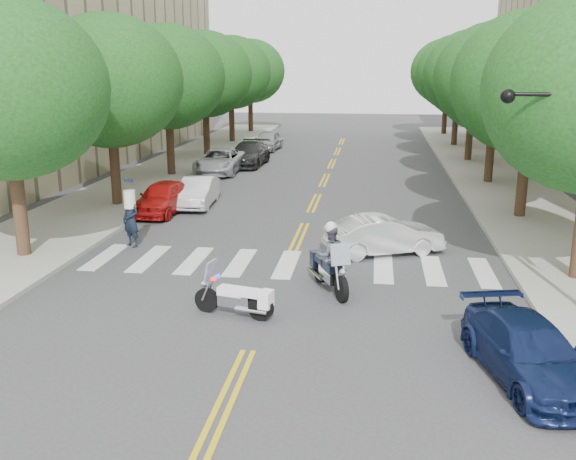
% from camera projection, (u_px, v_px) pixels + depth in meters
% --- Properties ---
extents(ground, '(140.00, 140.00, 0.00)m').
position_uv_depth(ground, '(248.00, 351.00, 14.57)').
color(ground, '#38383A').
rests_on(ground, ground).
extents(sidewalk_left, '(5.00, 60.00, 0.15)m').
position_uv_depth(sidewalk_left, '(160.00, 175.00, 36.87)').
color(sidewalk_left, '#9E9991').
rests_on(sidewalk_left, ground).
extents(sidewalk_right, '(5.00, 60.00, 0.15)m').
position_uv_depth(sidewalk_right, '(501.00, 183.00, 34.41)').
color(sidewalk_right, '#9E9991').
rests_on(sidewalk_right, ground).
extents(tree_l_0, '(6.40, 6.40, 8.45)m').
position_uv_depth(tree_l_0, '(6.00, 89.00, 20.05)').
color(tree_l_0, '#382316').
rests_on(tree_l_0, ground).
extents(tree_l_1, '(6.40, 6.40, 8.45)m').
position_uv_depth(tree_l_1, '(109.00, 81.00, 27.72)').
color(tree_l_1, '#382316').
rests_on(tree_l_1, ground).
extents(tree_l_2, '(6.40, 6.40, 8.45)m').
position_uv_depth(tree_l_2, '(167.00, 77.00, 35.39)').
color(tree_l_2, '#382316').
rests_on(tree_l_2, ground).
extents(tree_l_3, '(6.40, 6.40, 8.45)m').
position_uv_depth(tree_l_3, '(205.00, 74.00, 43.06)').
color(tree_l_3, '#382316').
rests_on(tree_l_3, ground).
extents(tree_l_4, '(6.40, 6.40, 8.45)m').
position_uv_depth(tree_l_4, '(231.00, 73.00, 50.73)').
color(tree_l_4, '#382316').
rests_on(tree_l_4, ground).
extents(tree_l_5, '(6.40, 6.40, 8.45)m').
position_uv_depth(tree_l_5, '(250.00, 71.00, 58.40)').
color(tree_l_5, '#382316').
rests_on(tree_l_5, ground).
extents(tree_r_1, '(6.40, 6.40, 8.45)m').
position_uv_depth(tree_r_1, '(532.00, 83.00, 25.44)').
color(tree_r_1, '#382316').
rests_on(tree_r_1, ground).
extents(tree_r_2, '(6.40, 6.40, 8.45)m').
position_uv_depth(tree_r_2, '(496.00, 78.00, 33.11)').
color(tree_r_2, '#382316').
rests_on(tree_r_2, ground).
extents(tree_r_3, '(6.40, 6.40, 8.45)m').
position_uv_depth(tree_r_3, '(474.00, 75.00, 40.78)').
color(tree_r_3, '#382316').
rests_on(tree_r_3, ground).
extents(tree_r_4, '(6.40, 6.40, 8.45)m').
position_uv_depth(tree_r_4, '(458.00, 73.00, 48.45)').
color(tree_r_4, '#382316').
rests_on(tree_r_4, ground).
extents(tree_r_5, '(6.40, 6.40, 8.45)m').
position_uv_depth(tree_r_5, '(447.00, 72.00, 56.12)').
color(tree_r_5, '#382316').
rests_on(tree_r_5, ground).
extents(motorcycle_police, '(1.29, 2.38, 2.05)m').
position_uv_depth(motorcycle_police, '(330.00, 260.00, 18.25)').
color(motorcycle_police, black).
rests_on(motorcycle_police, ground).
extents(motorcycle_parked, '(2.18, 0.86, 1.42)m').
position_uv_depth(motorcycle_parked, '(240.00, 299.00, 16.41)').
color(motorcycle_parked, black).
rests_on(motorcycle_parked, ground).
extents(officer_standing, '(0.85, 0.74, 1.95)m').
position_uv_depth(officer_standing, '(131.00, 220.00, 22.59)').
color(officer_standing, black).
rests_on(officer_standing, ground).
extents(convertible, '(4.26, 2.87, 1.33)m').
position_uv_depth(convertible, '(384.00, 235.00, 21.80)').
color(convertible, silver).
rests_on(convertible, ground).
extents(sedan_blue, '(2.66, 4.50, 1.22)m').
position_uv_depth(sedan_blue, '(529.00, 351.00, 13.17)').
color(sedan_blue, '#101C46').
rests_on(sedan_blue, ground).
extents(parked_car_a, '(1.99, 4.26, 1.41)m').
position_uv_depth(parked_car_a, '(163.00, 197.00, 27.67)').
color(parked_car_a, '#B51413').
rests_on(parked_car_a, ground).
extents(parked_car_b, '(1.63, 4.03, 1.30)m').
position_uv_depth(parked_car_b, '(198.00, 192.00, 29.12)').
color(parked_car_b, silver).
rests_on(parked_car_b, ground).
extents(parked_car_c, '(2.39, 5.12, 1.42)m').
position_uv_depth(parked_car_c, '(220.00, 161.00, 37.73)').
color(parked_car_c, '#A5A7AD').
rests_on(parked_car_c, ground).
extents(parked_car_d, '(2.28, 5.15, 1.47)m').
position_uv_depth(parked_car_d, '(248.00, 154.00, 40.49)').
color(parked_car_d, black).
rests_on(parked_car_d, ground).
extents(parked_car_e, '(2.01, 4.34, 1.44)m').
position_uv_depth(parked_car_e, '(268.00, 140.00, 47.65)').
color(parked_car_e, gray).
rests_on(parked_car_e, ground).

